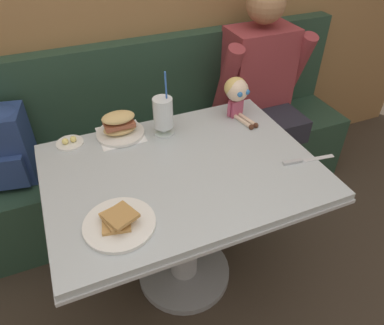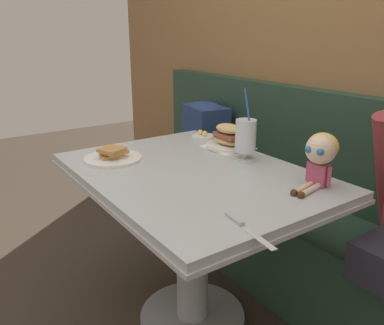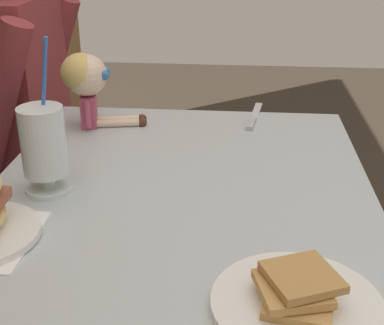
% 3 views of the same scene
% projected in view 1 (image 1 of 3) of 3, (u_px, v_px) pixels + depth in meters
% --- Properties ---
extents(ground_plane, '(8.00, 8.00, 0.00)m').
position_uv_depth(ground_plane, '(197.00, 302.00, 1.82)').
color(ground_plane, '#382D23').
extents(booth_bench, '(2.60, 0.48, 1.00)m').
position_uv_depth(booth_bench, '(145.00, 160.00, 2.19)').
color(booth_bench, '#233D2D').
rests_on(booth_bench, ground).
extents(diner_table, '(1.11, 0.81, 0.74)m').
position_uv_depth(diner_table, '(183.00, 202.00, 1.61)').
color(diner_table, '#B2BCC1').
rests_on(diner_table, ground).
extents(toast_plate, '(0.25, 0.25, 0.06)m').
position_uv_depth(toast_plate, '(119.00, 222.00, 1.23)').
color(toast_plate, white).
rests_on(toast_plate, diner_table).
extents(milkshake_glass, '(0.10, 0.10, 0.31)m').
position_uv_depth(milkshake_glass, '(163.00, 115.00, 1.62)').
color(milkshake_glass, silver).
rests_on(milkshake_glass, diner_table).
extents(sandwich_plate, '(0.22, 0.22, 0.12)m').
position_uv_depth(sandwich_plate, '(119.00, 126.00, 1.64)').
color(sandwich_plate, white).
rests_on(sandwich_plate, diner_table).
extents(butter_saucer, '(0.12, 0.12, 0.04)m').
position_uv_depth(butter_saucer, '(70.00, 142.00, 1.61)').
color(butter_saucer, white).
rests_on(butter_saucer, diner_table).
extents(butter_knife, '(0.24, 0.05, 0.01)m').
position_uv_depth(butter_knife, '(300.00, 161.00, 1.51)').
color(butter_knife, silver).
rests_on(butter_knife, diner_table).
extents(seated_doll, '(0.13, 0.23, 0.20)m').
position_uv_depth(seated_doll, '(237.00, 92.00, 1.73)').
color(seated_doll, '#B74C6B').
rests_on(seated_doll, diner_table).
extents(diner_patron, '(0.55, 0.48, 0.81)m').
position_uv_depth(diner_patron, '(261.00, 79.00, 2.12)').
color(diner_patron, maroon).
rests_on(diner_patron, booth_bench).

